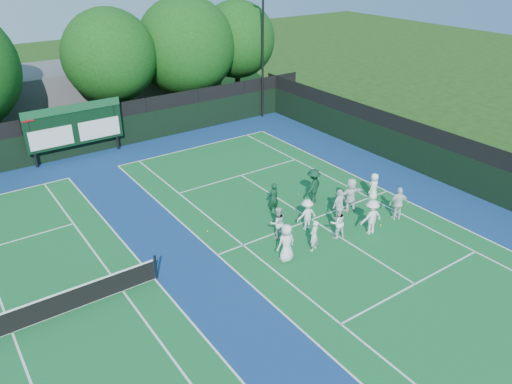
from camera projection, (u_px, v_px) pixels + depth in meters
ground at (325, 228)px, 24.16m from camera, size 120.00×120.00×0.00m
court_apron at (207, 259)px, 21.82m from camera, size 34.00×32.00×0.01m
near_court at (312, 219)px, 24.88m from camera, size 11.05×23.85×0.01m
left_court at (12, 332)px, 17.72m from camera, size 11.05×23.85×0.01m
back_fence at (90, 133)px, 32.18m from camera, size 34.00×0.08×3.00m
divider_fence_right at (431, 155)px, 28.88m from camera, size 0.08×32.00×3.00m
scoreboard at (74, 125)px, 30.98m from camera, size 6.00×0.21×3.55m
clubhouse at (105, 87)px, 39.78m from camera, size 18.00×6.00×4.00m
light_pole_right at (263, 34)px, 36.63m from camera, size 1.20×0.30×10.12m
tennis_net at (9, 322)px, 17.50m from camera, size 11.30×0.10×1.10m
tree_c at (112, 58)px, 34.77m from camera, size 6.51×6.51×8.56m
tree_d at (187, 48)px, 37.82m from camera, size 7.43×7.43×9.05m
tree_e at (238, 41)px, 40.13m from camera, size 6.08×6.08×8.42m
tennis_ball_0 at (287, 280)px, 20.40m from camera, size 0.07×0.07×0.07m
tennis_ball_2 at (381, 225)px, 24.33m from camera, size 0.07×0.07×0.07m
tennis_ball_3 at (207, 231)px, 23.84m from camera, size 0.07×0.07×0.07m
tennis_ball_4 at (299, 194)px, 27.29m from camera, size 0.07×0.07×0.07m
player_front_0 at (286, 243)px, 21.34m from camera, size 0.87×0.58×1.77m
player_front_1 at (314, 236)px, 22.12m from camera, size 0.64×0.53×1.49m
player_front_2 at (337, 222)px, 23.05m from camera, size 0.88×0.74×1.62m
player_front_3 at (371, 217)px, 23.38m from camera, size 1.21×0.83×1.73m
player_front_4 at (399, 204)px, 24.57m from camera, size 1.10×0.81×1.74m
player_back_0 at (277, 223)px, 23.04m from camera, size 0.90×0.78×1.60m
player_back_1 at (307, 214)px, 23.77m from camera, size 1.09×0.73×1.57m
player_back_2 at (339, 205)px, 24.55m from camera, size 1.02×0.54×1.66m
player_back_3 at (351, 195)px, 25.36m from camera, size 1.74×0.82×1.80m
player_back_4 at (374, 187)px, 26.53m from camera, size 0.85×0.68×1.50m
coach_left at (273, 198)px, 25.20m from camera, size 0.60×0.39×1.65m
coach_right at (313, 186)px, 26.10m from camera, size 1.40×1.10×1.91m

